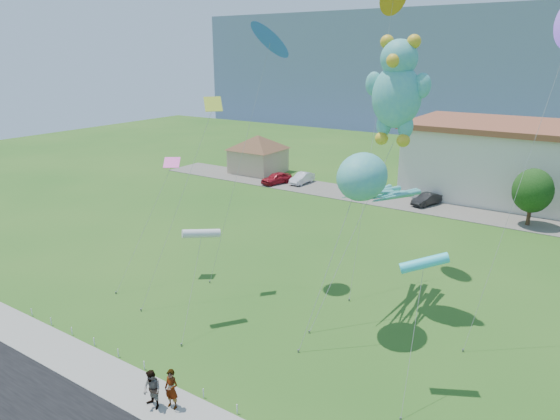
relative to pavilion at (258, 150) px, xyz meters
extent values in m
plane|color=#255718|center=(24.00, -38.00, -3.02)|extent=(160.00, 160.00, 0.00)
cube|color=gray|center=(24.00, -40.75, -2.97)|extent=(80.00, 2.50, 0.10)
cube|color=#59544C|center=(24.00, -3.00, -2.99)|extent=(70.00, 6.00, 0.06)
cube|color=slate|center=(24.00, 82.00, 9.48)|extent=(160.00, 50.00, 25.00)
cube|color=tan|center=(0.00, 0.00, -1.42)|extent=(6.00, 6.00, 3.20)
pyramid|color=brown|center=(0.00, 0.00, 1.08)|extent=(9.20, 9.20, 1.80)
cylinder|color=white|center=(11.00, -39.30, -2.77)|extent=(0.05, 0.05, 0.50)
cylinder|color=white|center=(13.00, -39.30, -2.77)|extent=(0.05, 0.05, 0.50)
cylinder|color=white|center=(15.00, -39.30, -2.77)|extent=(0.05, 0.05, 0.50)
cylinder|color=white|center=(17.00, -39.30, -2.77)|extent=(0.05, 0.05, 0.50)
cylinder|color=white|center=(19.00, -39.30, -2.77)|extent=(0.05, 0.05, 0.50)
cylinder|color=white|center=(21.00, -39.30, -2.77)|extent=(0.05, 0.05, 0.50)
cylinder|color=white|center=(23.00, -39.30, -2.77)|extent=(0.05, 0.05, 0.50)
cylinder|color=white|center=(25.00, -39.30, -2.77)|extent=(0.05, 0.05, 0.50)
cylinder|color=white|center=(27.00, -39.30, -2.77)|extent=(0.05, 0.05, 0.50)
cylinder|color=#3F2B19|center=(34.00, -4.00, -1.92)|extent=(0.36, 0.36, 2.20)
ellipsoid|color=#14380F|center=(34.00, -4.00, 0.38)|extent=(3.60, 3.60, 4.14)
imported|color=gray|center=(24.34, -40.64, -1.96)|extent=(0.74, 0.53, 1.92)
imported|color=gray|center=(23.62, -41.13, -1.98)|extent=(0.99, 0.81, 1.88)
imported|color=maroon|center=(5.62, -3.99, -2.27)|extent=(2.80, 4.38, 1.39)
imported|color=silver|center=(8.17, -2.10, -2.31)|extent=(1.54, 4.02, 1.31)
imported|color=navy|center=(17.29, -2.19, -2.31)|extent=(2.57, 4.11, 1.30)
imported|color=black|center=(23.99, -2.81, -2.35)|extent=(2.48, 3.97, 1.24)
ellipsoid|color=teal|center=(28.12, -29.37, 6.06)|extent=(2.62, 3.41, 2.62)
sphere|color=white|center=(27.65, -30.40, 6.34)|extent=(0.41, 0.41, 0.41)
sphere|color=white|center=(28.59, -30.40, 6.34)|extent=(0.41, 0.41, 0.41)
cylinder|color=slate|center=(26.79, -33.66, -2.94)|extent=(0.10, 0.10, 0.16)
cylinder|color=gray|center=(27.46, -32.01, 1.20)|extent=(1.36, 3.32, 8.13)
ellipsoid|color=teal|center=(28.35, -25.61, 10.06)|extent=(2.89, 2.46, 3.61)
sphere|color=teal|center=(28.35, -25.61, 12.18)|extent=(2.11, 2.11, 2.11)
sphere|color=gold|center=(27.57, -25.61, 13.07)|extent=(0.78, 0.78, 0.78)
sphere|color=gold|center=(29.13, -25.61, 13.07)|extent=(0.78, 0.78, 0.78)
sphere|color=gold|center=(28.35, -26.50, 12.06)|extent=(0.78, 0.78, 0.78)
ellipsoid|color=teal|center=(26.91, -25.61, 10.73)|extent=(1.00, 0.71, 1.40)
ellipsoid|color=teal|center=(29.80, -25.61, 10.73)|extent=(1.00, 0.71, 1.40)
ellipsoid|color=teal|center=(27.69, -25.61, 8.40)|extent=(0.89, 0.78, 1.44)
ellipsoid|color=teal|center=(29.02, -25.61, 8.40)|extent=(0.89, 0.78, 1.44)
sphere|color=gold|center=(27.69, -25.83, 7.62)|extent=(0.78, 0.78, 0.78)
sphere|color=gold|center=(29.02, -25.83, 7.62)|extent=(0.78, 0.78, 0.78)
cylinder|color=slate|center=(26.31, -31.65, -2.94)|extent=(0.10, 0.10, 0.16)
cylinder|color=gray|center=(27.33, -28.63, 2.27)|extent=(2.07, 6.07, 10.27)
cylinder|color=#33D8E6|center=(32.82, -32.65, 3.30)|extent=(0.50, 2.25, 0.87)
cylinder|color=slate|center=(33.29, -35.68, -2.94)|extent=(0.10, 0.10, 0.16)
cylinder|color=gray|center=(33.05, -34.17, 0.12)|extent=(0.50, 3.05, 5.97)
cube|color=#DC30A0|center=(13.74, -29.36, 5.17)|extent=(1.29, 1.29, 0.86)
cylinder|color=slate|center=(12.94, -34.51, -2.94)|extent=(0.10, 0.10, 0.16)
cylinder|color=gray|center=(13.34, -31.94, 1.05)|extent=(0.83, 5.17, 7.84)
cylinder|color=slate|center=(26.53, -26.82, -2.94)|extent=(0.10, 0.10, 0.16)
cylinder|color=gray|center=(25.92, -23.06, 6.49)|extent=(1.24, 7.53, 18.72)
cylinder|color=silver|center=(20.05, -33.54, 2.44)|extent=(0.50, 2.25, 0.87)
cylinder|color=slate|center=(21.06, -36.69, -2.94)|extent=(0.10, 0.10, 0.16)
cylinder|color=gray|center=(20.55, -35.12, -0.31)|extent=(1.05, 3.18, 5.12)
cylinder|color=slate|center=(34.24, -28.71, -2.94)|extent=(0.10, 0.10, 0.16)
cylinder|color=gray|center=(35.38, -25.99, 5.42)|extent=(2.31, 5.48, 16.57)
cube|color=#BFD431|center=(17.63, -29.25, 9.38)|extent=(1.29, 1.29, 0.86)
cylinder|color=slate|center=(16.16, -35.21, -2.94)|extent=(0.10, 0.10, 0.16)
cylinder|color=gray|center=(16.90, -32.23, 3.16)|extent=(1.50, 5.99, 12.05)
cone|color=blue|center=(20.02, -26.28, 13.27)|extent=(1.80, 1.33, 1.33)
cylinder|color=slate|center=(17.11, -29.76, -2.94)|extent=(0.10, 0.10, 0.16)
cylinder|color=gray|center=(18.57, -28.02, 5.10)|extent=(2.94, 3.51, 15.94)
camera|label=1|loc=(38.81, -53.80, 12.44)|focal=32.00mm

